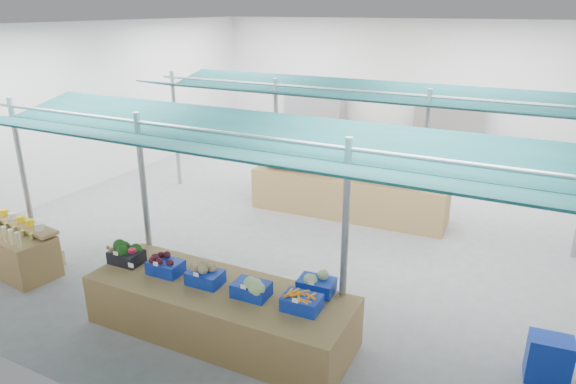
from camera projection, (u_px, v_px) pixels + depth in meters
name	position (u px, v px, depth m)	size (l,w,h in m)	color
floor	(304.00, 215.00, 11.83)	(13.00, 13.00, 0.00)	slate
hall	(332.00, 91.00, 12.14)	(13.00, 13.00, 13.00)	silver
pole_grid	(301.00, 164.00, 9.43)	(10.00, 4.60, 3.00)	gray
awnings	(301.00, 112.00, 9.10)	(9.50, 7.08, 0.30)	#0A2A2E
back_shelving_left	(314.00, 116.00, 17.59)	(2.00, 0.50, 2.00)	#B23F33
back_shelving_right	(448.00, 130.00, 15.65)	(2.00, 0.50, 2.00)	#B23F33
bottle_shelf	(17.00, 249.00, 9.24)	(1.80, 1.24, 1.04)	olive
veg_counter	(220.00, 310.00, 7.45)	(3.93, 1.31, 0.76)	olive
fruit_counter	(348.00, 195.00, 11.74)	(4.43, 1.06, 0.95)	olive
far_counter	(346.00, 147.00, 15.95)	(4.81, 0.96, 0.87)	olive
crate_stack	(549.00, 359.00, 6.52)	(0.52, 0.37, 0.63)	#0E2B9D
vendor_left	(320.00, 159.00, 13.04)	(0.65, 0.42, 1.77)	#1B7FB4
vendor_right	(389.00, 169.00, 12.26)	(0.86, 0.67, 1.77)	maroon
crate_broccoli	(126.00, 253.00, 7.96)	(0.51, 0.41, 0.35)	black
crate_beets	(166.00, 265.00, 7.66)	(0.51, 0.41, 0.29)	#0E2B9D
crate_celeriac	(205.00, 275.00, 7.36)	(0.51, 0.41, 0.31)	#0E2B9D
crate_cabbage	(251.00, 286.00, 7.04)	(0.51, 0.41, 0.35)	#0E2B9D
crate_carrots	(302.00, 302.00, 6.74)	(0.51, 0.41, 0.29)	#0E2B9D
sparrow	(111.00, 250.00, 7.89)	(0.12, 0.09, 0.11)	brown
pole_ribbon	(132.00, 252.00, 7.67)	(0.12, 0.12, 0.28)	#BE0C32
apple_heap_yellow	(304.00, 164.00, 11.84)	(1.97, 0.91, 0.27)	#997247
apple_heap_red	(387.00, 175.00, 11.09)	(1.57, 0.86, 0.27)	#997247
pineapple	(440.00, 180.00, 10.66)	(0.14, 0.14, 0.39)	#8C6019
crate_extra	(317.00, 283.00, 7.14)	(0.53, 0.42, 0.32)	#0E2B9D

